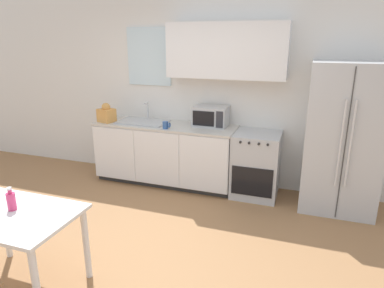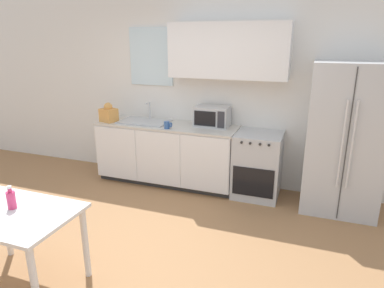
{
  "view_description": "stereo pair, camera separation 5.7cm",
  "coord_description": "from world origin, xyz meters",
  "px_view_note": "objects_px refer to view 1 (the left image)",
  "views": [
    {
      "loc": [
        1.45,
        -2.68,
        2.1
      ],
      "look_at": [
        0.35,
        0.51,
        1.05
      ],
      "focal_mm": 32.0,
      "sensor_mm": 36.0,
      "label": 1
    },
    {
      "loc": [
        1.5,
        -2.66,
        2.1
      ],
      "look_at": [
        0.35,
        0.51,
        1.05
      ],
      "focal_mm": 32.0,
      "sensor_mm": 36.0,
      "label": 2
    }
  ],
  "objects_px": {
    "dining_table": "(14,225)",
    "drink_bottle": "(11,201)",
    "coffee_mug": "(166,125)",
    "oven_range": "(256,165)",
    "refrigerator": "(343,139)",
    "microwave": "(211,116)"
  },
  "relations": [
    {
      "from": "oven_range",
      "to": "refrigerator",
      "type": "xyz_separation_m",
      "value": [
        1.04,
        -0.04,
        0.48
      ]
    },
    {
      "from": "microwave",
      "to": "dining_table",
      "type": "height_order",
      "value": "microwave"
    },
    {
      "from": "drink_bottle",
      "to": "dining_table",
      "type": "bearing_deg",
      "value": -53.99
    },
    {
      "from": "microwave",
      "to": "coffee_mug",
      "type": "bearing_deg",
      "value": -147.67
    },
    {
      "from": "dining_table",
      "to": "drink_bottle",
      "type": "relative_size",
      "value": 5.2
    },
    {
      "from": "oven_range",
      "to": "drink_bottle",
      "type": "xyz_separation_m",
      "value": [
        -1.66,
        -2.48,
        0.36
      ]
    },
    {
      "from": "oven_range",
      "to": "refrigerator",
      "type": "distance_m",
      "value": 1.14
    },
    {
      "from": "refrigerator",
      "to": "drink_bottle",
      "type": "relative_size",
      "value": 9.03
    },
    {
      "from": "refrigerator",
      "to": "coffee_mug",
      "type": "distance_m",
      "value": 2.27
    },
    {
      "from": "dining_table",
      "to": "drink_bottle",
      "type": "height_order",
      "value": "drink_bottle"
    },
    {
      "from": "drink_bottle",
      "to": "refrigerator",
      "type": "bearing_deg",
      "value": 42.19
    },
    {
      "from": "coffee_mug",
      "to": "refrigerator",
      "type": "bearing_deg",
      "value": 4.96
    },
    {
      "from": "oven_range",
      "to": "microwave",
      "type": "height_order",
      "value": "microwave"
    },
    {
      "from": "oven_range",
      "to": "dining_table",
      "type": "height_order",
      "value": "oven_range"
    },
    {
      "from": "oven_range",
      "to": "dining_table",
      "type": "relative_size",
      "value": 0.84
    },
    {
      "from": "microwave",
      "to": "dining_table",
      "type": "distance_m",
      "value": 2.84
    },
    {
      "from": "microwave",
      "to": "coffee_mug",
      "type": "relative_size",
      "value": 4.44
    },
    {
      "from": "microwave",
      "to": "dining_table",
      "type": "relative_size",
      "value": 0.45
    },
    {
      "from": "refrigerator",
      "to": "dining_table",
      "type": "relative_size",
      "value": 1.74
    },
    {
      "from": "coffee_mug",
      "to": "dining_table",
      "type": "distance_m",
      "value": 2.36
    },
    {
      "from": "drink_bottle",
      "to": "coffee_mug",
      "type": "bearing_deg",
      "value": 79.02
    },
    {
      "from": "drink_bottle",
      "to": "oven_range",
      "type": "bearing_deg",
      "value": 56.18
    }
  ]
}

